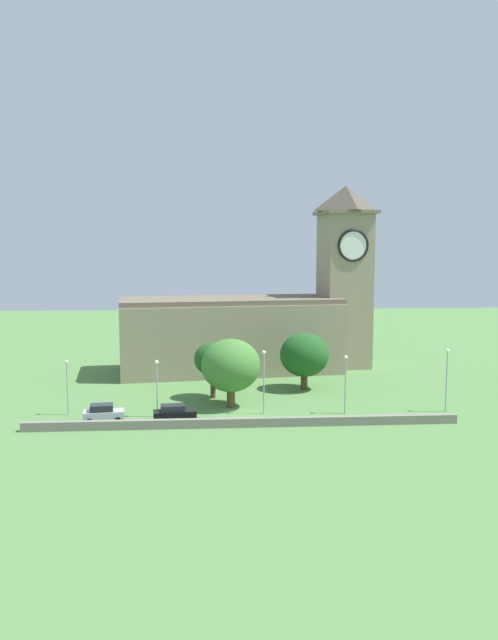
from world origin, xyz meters
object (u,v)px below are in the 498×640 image
Objects in this scene: streetlamp_west_mid at (157,378)px; tree_churchyard at (231,366)px; car_silver at (103,413)px; streetlamp_west_end at (67,377)px; car_black at (174,413)px; streetlamp_east_mid at (345,374)px; tree_riverside_west at (304,355)px; church at (257,321)px; streetlamp_central at (264,372)px; streetlamp_east_end at (447,370)px; tree_by_tower at (213,359)px.

tree_churchyard is (7.98, 3.60, 0.59)m from streetlamp_west_mid.
streetlamp_west_end is at bearing 143.82° from car_silver.
car_black is at bearing -0.16° from car_silver.
streetlamp_west_mid is at bearing 179.69° from streetlamp_east_mid.
tree_riverside_west is at bearing 34.10° from streetlamp_west_mid.
tree_churchyard is (-4.78, -21.71, -2.53)m from church.
tree_churchyard reaches higher than streetlamp_central.
tree_riverside_west is (6.23, 11.48, -0.23)m from streetlamp_central.
church is 31.63m from streetlamp_east_end.
car_silver is 0.64× the size of tree_by_tower.
streetlamp_west_end is 29.89m from streetlamp_east_mid.
streetlamp_west_mid is 10.11m from tree_by_tower.
tree_churchyard is (17.63, 2.11, 0.66)m from streetlamp_west_end.
tree_riverside_west is at bearing 61.51° from streetlamp_central.
streetlamp_east_end is (41.05, -1.59, 0.57)m from streetlamp_west_end.
car_black is at bearing -15.13° from streetlamp_west_end.
streetlamp_east_end is (31.39, -0.10, 0.50)m from streetlamp_west_mid.
tree_by_tower is (-25.38, 8.21, 0.03)m from streetlamp_east_end.
tree_churchyard reaches higher than car_black.
streetlamp_central is 13.07m from tree_riverside_west.
streetlamp_west_mid is 8.77m from tree_churchyard.
streetlamp_west_end is at bearing -173.17° from tree_churchyard.
streetlamp_west_end is (-11.51, 3.11, 3.24)m from car_black.
tree_churchyard is 12.77m from tree_riverside_west.
streetlamp_west_end is (-4.23, 3.09, 3.16)m from car_silver.
church is 18.66m from tree_by_tower.
tree_riverside_west reaches higher than streetlamp_east_mid.
church reaches higher than car_black.
streetlamp_east_mid is (8.79, -0.57, -0.31)m from streetlamp_central.
tree_churchyard is at bearing -66.49° from tree_by_tower.
streetlamp_central is (11.41, 0.46, 0.49)m from streetlamp_west_mid.
streetlamp_east_end is at bearing -2.22° from streetlamp_west_end.
streetlamp_east_mid is 0.92× the size of streetlamp_east_end.
streetlamp_central is at bearing 176.30° from streetlamp_east_mid.
car_silver is (-18.18, -26.92, -6.35)m from church.
streetlamp_west_mid is (-1.85, 1.63, 3.31)m from car_black.
tree_riverside_west is at bearing 30.43° from car_silver.
tree_churchyard is (-23.42, 3.70, 0.09)m from streetlamp_east_end.
church is 33.10m from car_silver.
streetlamp_west_mid is at bearing -155.72° from tree_churchyard.
streetlamp_west_mid is (9.65, -1.49, 0.07)m from streetlamp_west_end.
church reaches higher than tree_by_tower.
tree_by_tower is (4.16, 9.73, 3.83)m from car_black.
streetlamp_east_end is (11.20, 0.00, 0.32)m from streetlamp_east_mid.
streetlamp_central is at bearing -93.11° from church.
streetlamp_east_mid is (25.62, 1.50, 3.40)m from car_silver.
church is 6.34× the size of streetlamp_west_end.
church is 8.78× the size of car_silver.
tree_riverside_west is at bearing 18.28° from tree_by_tower.
church reaches higher than streetlamp_west_end.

